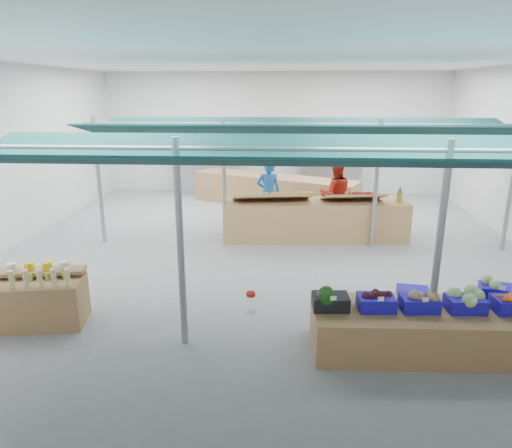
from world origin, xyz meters
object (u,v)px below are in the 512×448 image
object	(u,v)px
veg_counter	(429,330)
crate_stack	(412,305)
bottle_shelf	(31,299)
vendor_right	(335,194)
fruit_counter	(315,220)
vendor_left	(268,193)

from	to	relation	value
veg_counter	crate_stack	distance (m)	0.85
bottle_shelf	vendor_right	size ratio (longest dim) A/B	0.97
fruit_counter	vendor_left	xyz separation A→B (m)	(-1.20, 1.10, 0.42)
fruit_counter	crate_stack	bearing A→B (deg)	-77.01
veg_counter	crate_stack	xyz separation A→B (m)	(-0.02, 0.85, -0.03)
bottle_shelf	vendor_right	bearing A→B (deg)	37.26
fruit_counter	vendor_left	size ratio (longest dim) A/B	2.50
crate_stack	vendor_left	bearing A→B (deg)	115.21
veg_counter	vendor_left	size ratio (longest dim) A/B	1.82
crate_stack	vendor_left	world-z (taller)	vendor_left
bottle_shelf	fruit_counter	bearing A→B (deg)	34.66
veg_counter	crate_stack	size ratio (longest dim) A/B	5.66
veg_counter	fruit_counter	world-z (taller)	fruit_counter
bottle_shelf	vendor_left	bearing A→B (deg)	48.56
bottle_shelf	vendor_right	xyz separation A→B (m)	(5.32, 5.79, 0.49)
bottle_shelf	crate_stack	bearing A→B (deg)	-5.87
fruit_counter	vendor_right	world-z (taller)	vendor_right
vendor_left	bottle_shelf	bearing A→B (deg)	54.51
vendor_left	fruit_counter	bearing A→B (deg)	133.28
bottle_shelf	vendor_left	world-z (taller)	vendor_left
vendor_right	crate_stack	bearing A→B (deg)	93.38
veg_counter	bottle_shelf	bearing A→B (deg)	174.43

